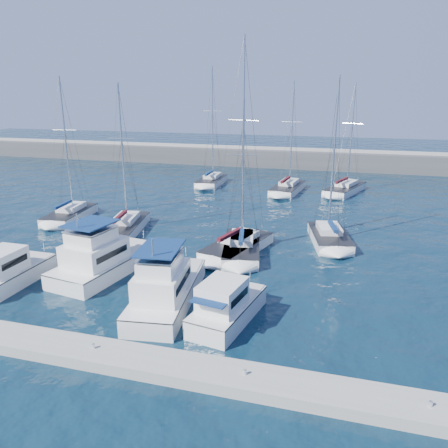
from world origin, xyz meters
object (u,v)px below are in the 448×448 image
(sailboat_back_a, at_px, (212,181))
(sailboat_back_c, at_px, (345,189))
(motor_yacht_port_inner, at_px, (102,260))
(sailboat_back_b, at_px, (288,188))
(motor_yacht_port_outer, at_px, (9,273))
(sailboat_mid_c, at_px, (242,247))
(sailboat_mid_d, at_px, (238,246))
(motor_yacht_stbd_outer, at_px, (226,307))
(sailboat_mid_a, at_px, (70,214))
(sailboat_mid_b, at_px, (125,227))
(sailboat_mid_e, at_px, (329,237))
(motor_yacht_stbd_inner, at_px, (166,289))

(sailboat_back_a, bearing_deg, sailboat_back_c, -2.44)
(motor_yacht_port_inner, distance_m, sailboat_back_b, 33.51)
(motor_yacht_port_outer, distance_m, sailboat_mid_c, 17.97)
(motor_yacht_port_inner, height_order, sailboat_mid_d, sailboat_mid_d)
(motor_yacht_stbd_outer, height_order, sailboat_back_c, sailboat_back_c)
(motor_yacht_port_outer, relative_size, sailboat_mid_d, 0.37)
(sailboat_mid_a, distance_m, sailboat_mid_d, 20.46)
(sailboat_back_a, height_order, sailboat_back_c, sailboat_back_a)
(motor_yacht_port_inner, relative_size, sailboat_back_a, 0.56)
(sailboat_back_a, bearing_deg, motor_yacht_port_outer, -96.57)
(sailboat_mid_b, xyz_separation_m, sailboat_mid_e, (19.53, 2.14, 0.02))
(motor_yacht_stbd_inner, height_order, sailboat_mid_d, sailboat_mid_d)
(sailboat_mid_d, bearing_deg, motor_yacht_stbd_inner, -85.29)
(motor_yacht_stbd_inner, bearing_deg, motor_yacht_port_outer, 173.24)
(sailboat_mid_b, height_order, sailboat_back_b, sailboat_back_b)
(sailboat_mid_a, xyz_separation_m, sailboat_back_b, (20.85, 19.90, -0.02))
(motor_yacht_port_inner, distance_m, sailboat_mid_e, 20.13)
(motor_yacht_port_outer, distance_m, sailboat_back_c, 43.42)
(motor_yacht_stbd_outer, relative_size, sailboat_mid_b, 0.46)
(sailboat_mid_b, distance_m, sailboat_back_a, 24.16)
(motor_yacht_stbd_outer, height_order, sailboat_back_b, sailboat_back_b)
(motor_yacht_stbd_inner, xyz_separation_m, sailboat_back_c, (10.63, 36.94, -0.62))
(motor_yacht_stbd_outer, height_order, sailboat_mid_a, sailboat_mid_a)
(motor_yacht_stbd_outer, relative_size, sailboat_back_c, 0.45)
(sailboat_mid_c, height_order, sailboat_back_b, sailboat_back_b)
(motor_yacht_stbd_inner, distance_m, sailboat_mid_e, 18.09)
(sailboat_back_a, bearing_deg, sailboat_back_b, -10.35)
(sailboat_mid_c, relative_size, sailboat_back_a, 0.78)
(motor_yacht_port_inner, height_order, sailboat_back_b, sailboat_back_b)
(sailboat_mid_a, xyz_separation_m, sailboat_mid_e, (27.36, -0.24, 0.00))
(sailboat_mid_a, height_order, sailboat_mid_d, sailboat_mid_d)
(motor_yacht_stbd_outer, height_order, sailboat_mid_e, sailboat_mid_e)
(motor_yacht_stbd_outer, relative_size, sailboat_mid_a, 0.44)
(motor_yacht_port_inner, relative_size, sailboat_mid_b, 0.66)
(sailboat_mid_b, distance_m, sailboat_mid_d, 12.29)
(motor_yacht_stbd_outer, bearing_deg, sailboat_mid_d, 110.86)
(sailboat_mid_a, xyz_separation_m, sailboat_mid_d, (19.88, -4.83, 0.03))
(sailboat_back_b, bearing_deg, sailboat_back_a, 177.82)
(sailboat_mid_b, height_order, sailboat_back_c, sailboat_back_c)
(sailboat_mid_d, bearing_deg, sailboat_back_a, 127.46)
(sailboat_mid_c, bearing_deg, motor_yacht_port_outer, -155.04)
(motor_yacht_stbd_inner, xyz_separation_m, sailboat_mid_b, (-9.96, 13.20, -0.62))
(sailboat_mid_b, height_order, sailboat_back_a, sailboat_back_a)
(sailboat_mid_c, bearing_deg, sailboat_mid_b, 156.39)
(sailboat_mid_a, relative_size, sailboat_mid_b, 1.05)
(motor_yacht_stbd_inner, bearing_deg, sailboat_back_a, 95.35)
(sailboat_back_b, bearing_deg, sailboat_mid_c, -84.44)
(sailboat_mid_e, xyz_separation_m, sailboat_back_c, (1.06, 21.60, -0.02))
(motor_yacht_stbd_inner, height_order, sailboat_mid_b, sailboat_mid_b)
(motor_yacht_stbd_inner, distance_m, sailboat_back_a, 38.27)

